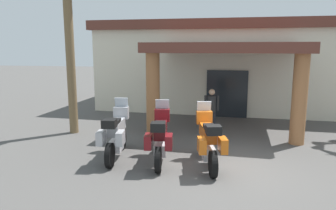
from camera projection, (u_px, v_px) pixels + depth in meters
ground_plane at (226, 169)px, 8.36m from camera, size 80.00×80.00×0.00m
motel_building at (230, 64)px, 16.81m from camera, size 13.49×10.49×4.34m
motorcycle_silver at (116, 134)px, 9.07m from camera, size 0.76×2.21×1.61m
motorcycle_maroon at (160, 137)px, 8.73m from camera, size 0.78×2.21×1.61m
motorcycle_orange at (208, 141)px, 8.43m from camera, size 0.93×2.19×1.61m
pedestrian at (211, 108)px, 11.63m from camera, size 0.53×0.32×1.63m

